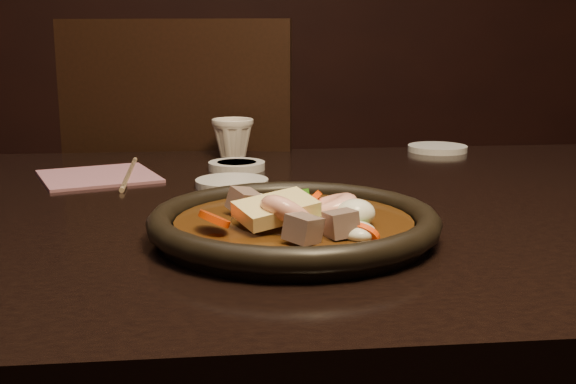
{
  "coord_description": "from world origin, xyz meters",
  "views": [
    {
      "loc": [
        -0.25,
        -0.91,
        0.97
      ],
      "look_at": [
        -0.17,
        -0.16,
        0.8
      ],
      "focal_mm": 45.0,
      "sensor_mm": 36.0,
      "label": 1
    }
  ],
  "objects": [
    {
      "name": "table",
      "position": [
        0.0,
        0.0,
        0.67
      ],
      "size": [
        1.6,
        0.9,
        0.75
      ],
      "color": "black",
      "rests_on": "floor"
    },
    {
      "name": "chair",
      "position": [
        -0.29,
        0.62,
        0.54
      ],
      "size": [
        0.56,
        0.56,
        0.99
      ],
      "rotation": [
        0.0,
        0.0,
        2.93
      ],
      "color": "black",
      "rests_on": "floor"
    },
    {
      "name": "plate",
      "position": [
        -0.16,
        -0.17,
        0.77
      ],
      "size": [
        0.31,
        0.31,
        0.03
      ],
      "color": "black",
      "rests_on": "table"
    },
    {
      "name": "stirfry",
      "position": [
        -0.16,
        -0.17,
        0.77
      ],
      "size": [
        0.2,
        0.2,
        0.07
      ],
      "color": "#3D210B",
      "rests_on": "plate"
    },
    {
      "name": "soy_dish",
      "position": [
        -0.21,
        0.25,
        0.76
      ],
      "size": [
        0.09,
        0.09,
        0.01
      ],
      "primitive_type": "cylinder",
      "color": "silver",
      "rests_on": "table"
    },
    {
      "name": "saucer_left",
      "position": [
        -0.22,
        0.11,
        0.76
      ],
      "size": [
        0.11,
        0.11,
        0.01
      ],
      "primitive_type": "cylinder",
      "color": "silver",
      "rests_on": "table"
    },
    {
      "name": "saucer_right",
      "position": [
        0.17,
        0.39,
        0.76
      ],
      "size": [
        0.11,
        0.11,
        0.01
      ],
      "primitive_type": "cylinder",
      "color": "silver",
      "rests_on": "table"
    },
    {
      "name": "tea_cup",
      "position": [
        -0.21,
        0.37,
        0.79
      ],
      "size": [
        0.09,
        0.09,
        0.07
      ],
      "primitive_type": "imported",
      "rotation": [
        0.0,
        0.0,
        0.33
      ],
      "color": "white",
      "rests_on": "table"
    },
    {
      "name": "chopsticks",
      "position": [
        -0.38,
        0.21,
        0.75
      ],
      "size": [
        0.01,
        0.26,
        0.01
      ],
      "rotation": [
        0.0,
        0.0,
        0.02
      ],
      "color": "#A4835D",
      "rests_on": "table"
    },
    {
      "name": "napkin",
      "position": [
        -0.42,
        0.2,
        0.75
      ],
      "size": [
        0.21,
        0.21,
        0.0
      ],
      "primitive_type": "cube",
      "rotation": [
        0.0,
        0.0,
        0.33
      ],
      "color": "#9A5F6C",
      "rests_on": "table"
    }
  ]
}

